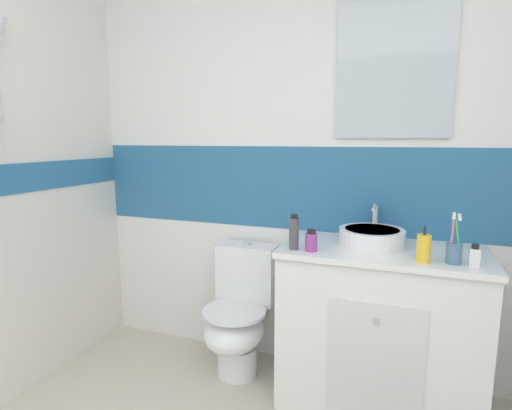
{
  "coord_description": "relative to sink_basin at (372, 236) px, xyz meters",
  "views": [
    {
      "loc": [
        0.63,
        0.07,
        1.4
      ],
      "look_at": [
        -0.1,
        2.05,
        1.05
      ],
      "focal_mm": 28.25,
      "sensor_mm": 36.0,
      "label": 1
    }
  ],
  "objects": [
    {
      "name": "perfume_flask_small",
      "position": [
        0.44,
        -0.2,
        -0.0
      ],
      "size": [
        0.04,
        0.03,
        0.1
      ],
      "color": "white",
      "rests_on": "vanity_cabinet"
    },
    {
      "name": "lotion_bottle_short",
      "position": [
        -0.27,
        -0.21,
        0.0
      ],
      "size": [
        0.06,
        0.06,
        0.11
      ],
      "color": "#993F99",
      "rests_on": "vanity_cabinet"
    },
    {
      "name": "toothbrush_cup",
      "position": [
        0.36,
        -0.19,
        0.01
      ],
      "size": [
        0.07,
        0.07,
        0.23
      ],
      "color": "#4C7299",
      "rests_on": "vanity_cabinet"
    },
    {
      "name": "sink_basin",
      "position": [
        0.0,
        0.0,
        0.0
      ],
      "size": [
        0.33,
        0.38,
        0.19
      ],
      "color": "white",
      "rests_on": "vanity_cabinet"
    },
    {
      "name": "deodorant_spray_can",
      "position": [
        -0.36,
        -0.21,
        0.04
      ],
      "size": [
        0.05,
        0.05,
        0.18
      ],
      "color": "#4C4C51",
      "rests_on": "vanity_cabinet"
    },
    {
      "name": "vanity_cabinet",
      "position": [
        0.06,
        -0.03,
        -0.47
      ],
      "size": [
        1.0,
        0.54,
        0.85
      ],
      "color": "white",
      "rests_on": "ground_plane"
    },
    {
      "name": "wall_back_tiled",
      "position": [
        -0.48,
        0.27,
        0.36
      ],
      "size": [
        3.2,
        0.2,
        2.5
      ],
      "color": "white",
      "rests_on": "ground_plane"
    },
    {
      "name": "toilet",
      "position": [
        -0.74,
        -0.02,
        -0.54
      ],
      "size": [
        0.37,
        0.5,
        0.77
      ],
      "color": "white",
      "rests_on": "ground_plane"
    },
    {
      "name": "soap_dispenser",
      "position": [
        0.24,
        -0.21,
        0.02
      ],
      "size": [
        0.06,
        0.06,
        0.17
      ],
      "color": "yellow",
      "rests_on": "vanity_cabinet"
    }
  ]
}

